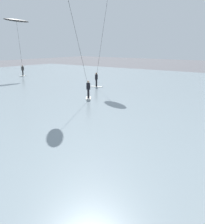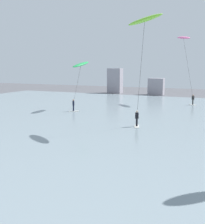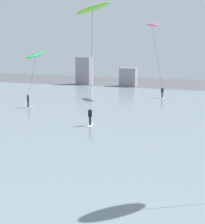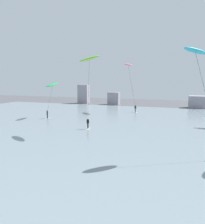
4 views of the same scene
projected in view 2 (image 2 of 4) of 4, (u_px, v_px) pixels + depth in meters
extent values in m
cube|color=gray|center=(184.00, 124.00, 28.94)|extent=(84.00, 52.00, 0.10)
cube|color=gray|center=(115.00, 81.00, 62.71)|extent=(3.14, 2.21, 5.69)
cube|color=gray|center=(156.00, 87.00, 58.70)|extent=(3.29, 2.00, 3.61)
cube|color=silver|center=(137.00, 126.00, 27.49)|extent=(0.79, 1.47, 0.06)
cylinder|color=black|center=(137.00, 122.00, 27.42)|extent=(0.20, 0.20, 0.78)
cube|color=black|center=(137.00, 116.00, 27.30)|extent=(0.39, 0.30, 0.60)
sphere|color=beige|center=(137.00, 112.00, 27.23)|extent=(0.20, 0.20, 0.20)
cylinder|color=#333333|center=(140.00, 72.00, 25.57)|extent=(1.07, 1.81, 8.83)
ellipsoid|color=#7AD133|center=(145.00, 20.00, 23.81)|extent=(3.81, 2.42, 1.09)
cube|color=silver|center=(193.00, 105.00, 42.97)|extent=(1.31, 1.30, 0.06)
cylinder|color=black|center=(193.00, 102.00, 42.90)|extent=(0.20, 0.20, 0.78)
cube|color=black|center=(193.00, 98.00, 42.78)|extent=(0.40, 0.40, 0.60)
sphere|color=#9E7051|center=(193.00, 95.00, 42.71)|extent=(0.20, 0.20, 0.20)
cylinder|color=#333333|center=(188.00, 68.00, 42.94)|extent=(2.08, 1.17, 9.30)
ellipsoid|color=pink|center=(183.00, 38.00, 43.07)|extent=(3.14, 3.84, 0.82)
cube|color=silver|center=(74.00, 111.00, 36.77)|extent=(1.38, 1.20, 0.06)
cylinder|color=#191E33|center=(73.00, 108.00, 36.70)|extent=(0.20, 0.20, 0.78)
cube|color=#191E33|center=(73.00, 103.00, 36.58)|extent=(0.38, 0.40, 0.60)
sphere|color=#9E7051|center=(73.00, 100.00, 36.52)|extent=(0.20, 0.20, 0.20)
cylinder|color=#333333|center=(77.00, 84.00, 36.91)|extent=(0.31, 1.78, 5.06)
ellipsoid|color=green|center=(81.00, 64.00, 37.20)|extent=(1.47, 3.90, 1.18)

